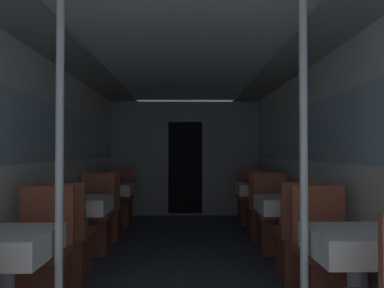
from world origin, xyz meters
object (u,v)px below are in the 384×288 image
Objects in this scene: chair_left_far_1 at (94,228)px; chair_right_far_1 at (274,227)px; dining_table_left_0 at (5,254)px; dining_table_right_2 at (255,192)px; dining_table_left_1 at (83,210)px; chair_right_near_1 at (299,250)px; chair_left_far_2 at (120,207)px; chair_right_near_2 at (262,217)px; chair_right_far_0 at (326,273)px; chair_left_near_1 at (67,251)px; chair_right_far_2 at (250,207)px; support_pole_right_0 at (304,172)px; dining_table_right_1 at (285,210)px; chair_left_near_2 at (106,218)px; dining_table_left_2 at (114,192)px; dining_table_right_0 at (357,252)px; support_pole_left_0 at (59,172)px; chair_left_far_0 at (38,274)px.

chair_right_far_1 is at bearing -180.00° from chair_left_far_1.
dining_table_left_0 is 1.00× the size of dining_table_right_2.
chair_right_near_1 reaches higher than dining_table_left_1.
chair_right_near_2 is (2.14, -1.02, 0.00)m from chair_left_far_2.
dining_table_left_0 is 2.22m from chair_right_far_0.
chair_left_near_1 is at bearing -17.33° from chair_right_far_0.
chair_right_far_1 reaches higher than dining_table_left_0.
chair_right_far_2 is at bearing 90.00° from dining_table_right_2.
support_pole_right_0 is (1.82, -2.20, 0.78)m from chair_left_far_1.
dining_table_right_1 is (0.00, 1.18, 0.29)m from chair_right_far_0.
dining_table_left_0 is 1.00× the size of dining_table_left_1.
chair_left_near_1 is at bearing -90.00° from chair_left_near_2.
chair_right_far_1 is at bearing 25.49° from chair_left_near_1.
dining_table_left_1 is 2.46m from chair_right_far_0.
chair_right_far_1 is (2.14, -1.18, -0.29)m from dining_table_left_2.
chair_left_far_1 is (0.00, 2.20, -0.29)m from dining_table_left_0.
chair_left_far_1 is 1.29× the size of dining_table_right_1.
chair_left_far_1 and chair_right_far_0 have the same top height.
dining_table_left_0 is 0.77× the size of chair_right_near_1.
dining_table_right_1 is 0.77× the size of chair_right_near_2.
chair_right_far_2 is at bearing 90.00° from dining_table_right_0.
chair_left_far_1 reaches higher than dining_table_right_2.
chair_left_near_1 and chair_right_far_0 have the same top height.
dining_table_left_2 is 0.77× the size of chair_right_far_0.
chair_left_near_1 is 2.22m from dining_table_left_2.
dining_table_left_1 is at bearing 180.00° from dining_table_right_1.
chair_right_far_2 is (0.00, 3.89, -0.29)m from dining_table_right_0.
support_pole_left_0 is 2.98× the size of dining_table_left_2.
chair_left_far_2 is at bearing 90.00° from dining_table_left_0.
chair_left_far_1 is 2.14m from chair_right_far_1.
support_pole_right_0 reaches higher than dining_table_right_2.
support_pole_right_0 is at bearing -180.00° from dining_table_right_0.
chair_left_near_2 and chair_right_near_1 have the same top height.
chair_left_near_1 is at bearing -90.00° from dining_table_left_2.
chair_right_far_2 is at bearing -141.73° from chair_left_far_1.
chair_left_far_0 is 1.00× the size of chair_right_far_0.
chair_right_near_1 is (2.14, -2.71, 0.00)m from chair_left_far_2.
support_pole_right_0 reaches higher than chair_left_far_0.
dining_table_left_2 is (0.00, 1.18, 0.29)m from chair_left_far_1.
chair_left_far_0 is at bearing -126.74° from dining_table_right_2.
dining_table_right_0 is (2.14, -2.87, 0.29)m from chair_left_near_2.
support_pole_right_0 is (1.82, -0.00, 0.49)m from dining_table_left_0.
chair_left_far_2 is 3.45m from chair_right_near_1.
chair_left_far_2 is at bearing 115.03° from support_pole_right_0.
chair_right_far_2 is (0.00, 0.51, -0.29)m from dining_table_right_2.
support_pole_right_0 is at bearing -105.43° from chair_right_near_1.
dining_table_left_1 is 2.73m from dining_table_right_2.
chair_right_far_1 reaches higher than dining_table_left_1.
dining_table_right_1 is 0.59m from chair_right_near_1.
chair_right_far_2 is at bearing -122.37° from chair_left_far_0.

